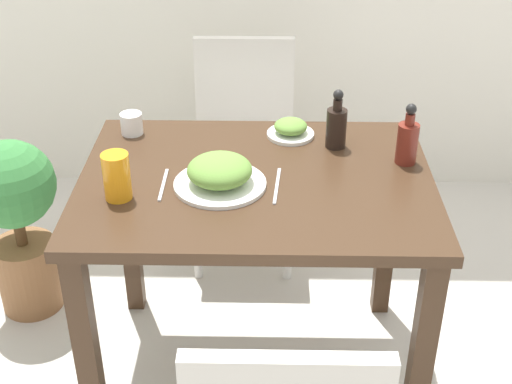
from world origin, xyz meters
The scene contains 12 objects.
ground_plane centered at (0.00, 0.00, 0.00)m, with size 16.00×16.00×0.00m, color beige.
dining_table centered at (0.00, 0.00, 0.64)m, with size 1.03×0.76×0.76m.
chair_far centered at (-0.06, 0.77, 0.49)m, with size 0.42×0.42×0.88m.
food_plate centered at (-0.10, -0.05, 0.80)m, with size 0.26×0.26×0.09m.
side_plate centered at (0.11, 0.27, 0.79)m, with size 0.15×0.15×0.06m.
drink_cup centered at (-0.41, 0.28, 0.80)m, with size 0.07×0.07×0.07m.
juice_glass centered at (-0.38, -0.12, 0.83)m, with size 0.08×0.08×0.13m.
sauce_bottle centered at (0.45, 0.10, 0.83)m, with size 0.06×0.06×0.19m.
condiment_bottle centered at (0.24, 0.20, 0.83)m, with size 0.06×0.06×0.19m.
fork_utensil centered at (-0.26, -0.05, 0.76)m, with size 0.01×0.18×0.00m.
spoon_utensil centered at (0.06, -0.05, 0.76)m, with size 0.02×0.20×0.00m.
potted_plant_left centered at (-0.86, 0.33, 0.41)m, with size 0.32×0.32×0.69m.
Camera 1 is at (0.04, -1.80, 1.79)m, focal length 50.00 mm.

